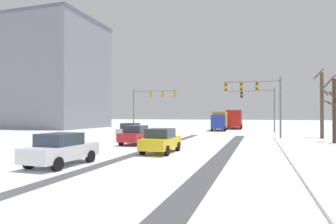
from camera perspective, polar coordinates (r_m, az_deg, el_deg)
name	(u,v)px	position (r m, az deg, el deg)	size (l,w,h in m)	color
wheel_track_left_lane	(225,153)	(19.76, 11.26, -7.91)	(1.06, 32.46, 0.01)	#4C4C51
wheel_track_right_lane	(149,150)	(21.07, -3.84, -7.46)	(0.77, 32.46, 0.01)	#4C4C51
sidewalk_kerb_right	(326,159)	(18.53, 28.78, -8.17)	(4.00, 32.46, 0.12)	white
traffic_signal_far_left	(151,100)	(43.29, -3.44, 2.44)	(6.87, 0.62, 6.50)	slate
traffic_signal_far_right	(261,102)	(44.36, 17.89, 1.94)	(6.68, 0.46, 6.50)	slate
traffic_signal_near_right	(257,94)	(32.11, 17.16, 3.48)	(5.97, 0.79, 6.50)	slate
car_silver_lead	(131,130)	(32.42, -7.42, -3.61)	(1.90, 4.13, 1.62)	#B7BABF
car_red_second	(136,135)	(24.98, -6.31, -4.51)	(1.84, 4.10, 1.62)	red
car_yellow_cab_third	(161,141)	(19.28, -1.42, -5.67)	(1.84, 4.10, 1.62)	yellow
car_white_fourth	(61,149)	(15.43, -20.38, -6.91)	(1.92, 4.14, 1.62)	silver
bus_oncoming	(235,118)	(55.84, 13.08, -1.12)	(2.96, 11.08, 3.38)	#B21E1E
box_truck_delivery	(220,120)	(47.93, 10.19, -1.65)	(2.57, 7.49, 3.02)	#233899
bare_tree_sidewalk_mid	(335,108)	(29.77, 30.11, 0.67)	(1.91, 2.00, 6.22)	#423023
bare_tree_sidewalk_far	(322,104)	(34.98, 28.17, 1.44)	(1.84, 1.86, 7.61)	brown
office_building_far_left_block	(41,75)	(63.53, -23.81, 6.65)	(23.30, 16.18, 20.95)	gray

